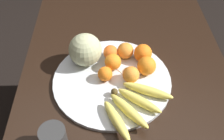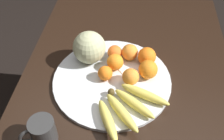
{
  "view_description": "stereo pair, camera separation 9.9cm",
  "coord_description": "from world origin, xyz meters",
  "px_view_note": "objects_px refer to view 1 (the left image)",
  "views": [
    {
      "loc": [
        -0.69,
        0.08,
        1.56
      ],
      "look_at": [
        -0.01,
        0.06,
        0.84
      ],
      "focal_mm": 42.0,
      "sensor_mm": 36.0,
      "label": 1
    },
    {
      "loc": [
        -0.69,
        -0.02,
        1.56
      ],
      "look_at": [
        -0.01,
        0.06,
        0.84
      ],
      "focal_mm": 42.0,
      "sensor_mm": 36.0,
      "label": 2
    }
  ],
  "objects_px": {
    "kitchen_table": "(126,97)",
    "orange_top_small": "(111,52)",
    "melon": "(85,50)",
    "orange_back_left": "(113,62)",
    "banana_bunch": "(133,105)",
    "orange_front_left": "(143,53)",
    "produce_tag": "(125,73)",
    "fruit_bowl": "(112,80)",
    "orange_front_right": "(125,51)",
    "orange_mid_center": "(131,75)",
    "ceramic_mug": "(53,140)",
    "orange_back_right": "(147,66)",
    "orange_side_extra": "(105,74)"
  },
  "relations": [
    {
      "from": "produce_tag",
      "to": "fruit_bowl",
      "type": "bearing_deg",
      "value": 79.52
    },
    {
      "from": "orange_back_left",
      "to": "fruit_bowl",
      "type": "bearing_deg",
      "value": 174.77
    },
    {
      "from": "kitchen_table",
      "to": "produce_tag",
      "type": "distance_m",
      "value": 0.13
    },
    {
      "from": "fruit_bowl",
      "to": "orange_back_left",
      "type": "distance_m",
      "value": 0.07
    },
    {
      "from": "orange_front_left",
      "to": "orange_mid_center",
      "type": "relative_size",
      "value": 1.15
    },
    {
      "from": "orange_top_small",
      "to": "ceramic_mug",
      "type": "xyz_separation_m",
      "value": [
        -0.4,
        0.19,
        0.0
      ]
    },
    {
      "from": "melon",
      "to": "ceramic_mug",
      "type": "height_order",
      "value": "melon"
    },
    {
      "from": "kitchen_table",
      "to": "orange_mid_center",
      "type": "height_order",
      "value": "orange_mid_center"
    },
    {
      "from": "orange_top_small",
      "to": "melon",
      "type": "bearing_deg",
      "value": 101.84
    },
    {
      "from": "fruit_bowl",
      "to": "produce_tag",
      "type": "relative_size",
      "value": 4.88
    },
    {
      "from": "orange_mid_center",
      "to": "produce_tag",
      "type": "distance_m",
      "value": 0.05
    },
    {
      "from": "banana_bunch",
      "to": "orange_back_left",
      "type": "height_order",
      "value": "orange_back_left"
    },
    {
      "from": "orange_front_right",
      "to": "melon",
      "type": "bearing_deg",
      "value": 99.07
    },
    {
      "from": "melon",
      "to": "orange_side_extra",
      "type": "xyz_separation_m",
      "value": [
        -0.1,
        -0.08,
        -0.04
      ]
    },
    {
      "from": "fruit_bowl",
      "to": "melon",
      "type": "distance_m",
      "value": 0.16
    },
    {
      "from": "banana_bunch",
      "to": "orange_front_left",
      "type": "relative_size",
      "value": 3.58
    },
    {
      "from": "banana_bunch",
      "to": "orange_front_left",
      "type": "bearing_deg",
      "value": 120.01
    },
    {
      "from": "kitchen_table",
      "to": "orange_front_right",
      "type": "height_order",
      "value": "orange_front_right"
    },
    {
      "from": "orange_mid_center",
      "to": "ceramic_mug",
      "type": "xyz_separation_m",
      "value": [
        -0.27,
        0.26,
        0.0
      ]
    },
    {
      "from": "banana_bunch",
      "to": "produce_tag",
      "type": "bearing_deg",
      "value": 138.75
    },
    {
      "from": "kitchen_table",
      "to": "banana_bunch",
      "type": "bearing_deg",
      "value": -176.38
    },
    {
      "from": "banana_bunch",
      "to": "orange_front_left",
      "type": "height_order",
      "value": "orange_front_left"
    },
    {
      "from": "kitchen_table",
      "to": "orange_front_left",
      "type": "bearing_deg",
      "value": -36.95
    },
    {
      "from": "orange_front_left",
      "to": "orange_side_extra",
      "type": "height_order",
      "value": "orange_front_left"
    },
    {
      "from": "melon",
      "to": "orange_top_small",
      "type": "bearing_deg",
      "value": -78.16
    },
    {
      "from": "fruit_bowl",
      "to": "produce_tag",
      "type": "bearing_deg",
      "value": -61.24
    },
    {
      "from": "banana_bunch",
      "to": "orange_back_left",
      "type": "distance_m",
      "value": 0.21
    },
    {
      "from": "banana_bunch",
      "to": "orange_top_small",
      "type": "bearing_deg",
      "value": 149.18
    },
    {
      "from": "kitchen_table",
      "to": "orange_top_small",
      "type": "distance_m",
      "value": 0.21
    },
    {
      "from": "orange_front_left",
      "to": "orange_back_left",
      "type": "xyz_separation_m",
      "value": [
        -0.04,
        0.12,
        -0.0
      ]
    },
    {
      "from": "produce_tag",
      "to": "orange_back_right",
      "type": "bearing_deg",
      "value": -128.69
    },
    {
      "from": "kitchen_table",
      "to": "ceramic_mug",
      "type": "bearing_deg",
      "value": 138.7
    },
    {
      "from": "melon",
      "to": "orange_front_right",
      "type": "relative_size",
      "value": 1.95
    },
    {
      "from": "fruit_bowl",
      "to": "orange_back_left",
      "type": "xyz_separation_m",
      "value": [
        0.06,
        -0.01,
        0.04
      ]
    },
    {
      "from": "orange_back_left",
      "to": "orange_mid_center",
      "type": "bearing_deg",
      "value": -136.72
    },
    {
      "from": "kitchen_table",
      "to": "orange_front_left",
      "type": "xyz_separation_m",
      "value": [
        0.09,
        -0.07,
        0.17
      ]
    },
    {
      "from": "orange_front_left",
      "to": "fruit_bowl",
      "type": "bearing_deg",
      "value": 128.55
    },
    {
      "from": "orange_front_left",
      "to": "orange_mid_center",
      "type": "bearing_deg",
      "value": 152.99
    },
    {
      "from": "orange_top_small",
      "to": "orange_back_left",
      "type": "bearing_deg",
      "value": -172.87
    },
    {
      "from": "orange_back_left",
      "to": "orange_back_right",
      "type": "relative_size",
      "value": 0.9
    },
    {
      "from": "produce_tag",
      "to": "melon",
      "type": "bearing_deg",
      "value": 27.39
    },
    {
      "from": "kitchen_table",
      "to": "orange_mid_center",
      "type": "relative_size",
      "value": 19.88
    },
    {
      "from": "produce_tag",
      "to": "ceramic_mug",
      "type": "bearing_deg",
      "value": 101.92
    },
    {
      "from": "orange_front_left",
      "to": "produce_tag",
      "type": "distance_m",
      "value": 0.11
    },
    {
      "from": "orange_front_left",
      "to": "orange_front_right",
      "type": "relative_size",
      "value": 1.1
    },
    {
      "from": "kitchen_table",
      "to": "melon",
      "type": "relative_size",
      "value": 9.67
    },
    {
      "from": "orange_mid_center",
      "to": "kitchen_table",
      "type": "bearing_deg",
      "value": 30.91
    },
    {
      "from": "orange_front_right",
      "to": "banana_bunch",
      "type": "bearing_deg",
      "value": -177.52
    },
    {
      "from": "orange_top_small",
      "to": "produce_tag",
      "type": "height_order",
      "value": "orange_top_small"
    },
    {
      "from": "kitchen_table",
      "to": "produce_tag",
      "type": "height_order",
      "value": "produce_tag"
    }
  ]
}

